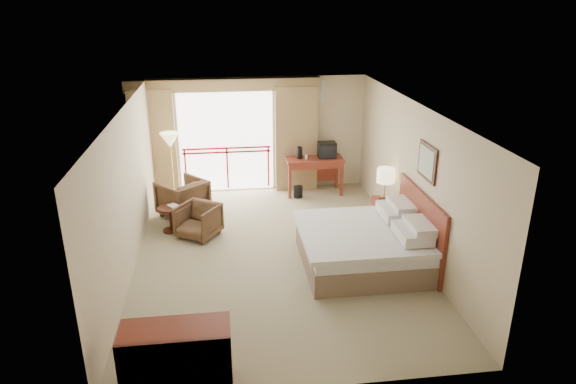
{
  "coord_description": "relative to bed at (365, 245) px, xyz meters",
  "views": [
    {
      "loc": [
        -0.87,
        -8.35,
        4.43
      ],
      "look_at": [
        0.27,
        0.4,
        1.05
      ],
      "focal_mm": 32.0,
      "sensor_mm": 36.0,
      "label": 1
    }
  ],
  "objects": [
    {
      "name": "valance",
      "position": [
        -2.3,
        3.98,
        2.17
      ],
      "size": [
        4.4,
        0.22,
        0.28
      ],
      "primitive_type": "cube",
      "color": "olive",
      "rests_on": "wall_back"
    },
    {
      "name": "balcony_railing",
      "position": [
        -2.3,
        4.06,
        0.44
      ],
      "size": [
        2.09,
        0.03,
        1.02
      ],
      "color": "#A70E15",
      "rests_on": "wall_back"
    },
    {
      "name": "side_table",
      "position": [
        -3.48,
        1.83,
        -0.02
      ],
      "size": [
        0.47,
        0.47,
        0.51
      ],
      "rotation": [
        0.0,
        0.0,
        0.02
      ],
      "color": "black",
      "rests_on": "floor"
    },
    {
      "name": "book",
      "position": [
        -3.48,
        1.83,
        0.14
      ],
      "size": [
        0.26,
        0.27,
        0.02
      ],
      "primitive_type": "imported",
      "rotation": [
        0.0,
        0.0,
        0.65
      ],
      "color": "white",
      "rests_on": "side_table"
    },
    {
      "name": "nightstand",
      "position": [
        0.8,
        1.49,
        -0.08
      ],
      "size": [
        0.42,
        0.5,
        0.6
      ],
      "primitive_type": "cube",
      "rotation": [
        0.0,
        0.0,
        -0.0
      ],
      "color": "maroon",
      "rests_on": "floor"
    },
    {
      "name": "wall_front",
      "position": [
        -1.5,
        -2.9,
        0.97
      ],
      "size": [
        5.0,
        0.0,
        5.0
      ],
      "primitive_type": "plane",
      "rotation": [
        -1.57,
        0.0,
        0.0
      ],
      "color": "#C5B38C",
      "rests_on": "ground"
    },
    {
      "name": "bed",
      "position": [
        0.0,
        0.0,
        0.0
      ],
      "size": [
        2.13,
        2.06,
        0.97
      ],
      "color": "brown",
      "rests_on": "floor"
    },
    {
      "name": "tv",
      "position": [
        0.03,
        3.58,
        0.68
      ],
      "size": [
        0.41,
        0.33,
        0.37
      ],
      "rotation": [
        0.0,
        0.0,
        0.25
      ],
      "color": "black",
      "rests_on": "desk"
    },
    {
      "name": "coffee_maker",
      "position": [
        -0.62,
        3.58,
        0.63
      ],
      "size": [
        0.16,
        0.16,
        0.28
      ],
      "primitive_type": "cylinder",
      "rotation": [
        0.0,
        0.0,
        0.3
      ],
      "color": "black",
      "rests_on": "desk"
    },
    {
      "name": "ceiling",
      "position": [
        -1.5,
        0.6,
        2.32
      ],
      "size": [
        7.0,
        7.0,
        0.0
      ],
      "primitive_type": "plane",
      "rotation": [
        3.14,
        0.0,
        0.0
      ],
      "color": "white",
      "rests_on": "wall_back"
    },
    {
      "name": "wall_left",
      "position": [
        -4.0,
        0.6,
        0.97
      ],
      "size": [
        0.0,
        7.0,
        7.0
      ],
      "primitive_type": "plane",
      "rotation": [
        1.57,
        0.0,
        1.57
      ],
      "color": "#C5B38C",
      "rests_on": "ground"
    },
    {
      "name": "dresser",
      "position": [
        -3.03,
        -2.69,
        0.05
      ],
      "size": [
        1.28,
        0.54,
        0.85
      ],
      "rotation": [
        0.0,
        0.0,
        -0.04
      ],
      "color": "maroon",
      "rests_on": "floor"
    },
    {
      "name": "table_lamp",
      "position": [
        0.8,
        1.54,
        0.7
      ],
      "size": [
        0.35,
        0.35,
        0.62
      ],
      "rotation": [
        0.0,
        0.0,
        -0.28
      ],
      "color": "tan",
      "rests_on": "nightstand"
    },
    {
      "name": "desk",
      "position": [
        -0.27,
        3.64,
        0.3
      ],
      "size": [
        1.34,
        0.65,
        0.87
      ],
      "rotation": [
        0.0,
        0.0,
        0.04
      ],
      "color": "maroon",
      "rests_on": "floor"
    },
    {
      "name": "headboard",
      "position": [
        0.96,
        0.0,
        0.27
      ],
      "size": [
        0.06,
        2.1,
        1.3
      ],
      "primitive_type": "cube",
      "color": "maroon",
      "rests_on": "wall_right"
    },
    {
      "name": "wastebasket",
      "position": [
        -0.68,
        3.35,
        -0.24
      ],
      "size": [
        0.26,
        0.26,
        0.27
      ],
      "primitive_type": "cylinder",
      "rotation": [
        0.0,
        0.0,
        -0.23
      ],
      "color": "black",
      "rests_on": "floor"
    },
    {
      "name": "wall_right",
      "position": [
        1.0,
        0.6,
        0.97
      ],
      "size": [
        0.0,
        7.0,
        7.0
      ],
      "primitive_type": "plane",
      "rotation": [
        1.57,
        0.0,
        -1.57
      ],
      "color": "#C5B38C",
      "rests_on": "ground"
    },
    {
      "name": "balcony_door",
      "position": [
        -2.3,
        4.08,
        0.82
      ],
      "size": [
        2.4,
        0.0,
        2.4
      ],
      "primitive_type": "plane",
      "rotation": [
        1.57,
        0.0,
        0.0
      ],
      "color": "white",
      "rests_on": "wall_back"
    },
    {
      "name": "curtain_right",
      "position": [
        -0.65,
        3.95,
        0.87
      ],
      "size": [
        1.0,
        0.26,
        2.5
      ],
      "primitive_type": "cube",
      "color": "olive",
      "rests_on": "wall_back"
    },
    {
      "name": "curtain_left",
      "position": [
        -3.95,
        3.95,
        0.87
      ],
      "size": [
        1.0,
        0.26,
        2.5
      ],
      "primitive_type": "cube",
      "color": "olive",
      "rests_on": "wall_back"
    },
    {
      "name": "hvac_vent",
      "position": [
        -0.2,
        4.07,
        1.97
      ],
      "size": [
        0.5,
        0.04,
        0.5
      ],
      "primitive_type": "cube",
      "color": "silver",
      "rests_on": "wall_back"
    },
    {
      "name": "armchair_near",
      "position": [
        -2.92,
        1.51,
        -0.38
      ],
      "size": [
        0.99,
        1.0,
        0.67
      ],
      "primitive_type": "imported",
      "rotation": [
        0.0,
        0.0,
        -0.58
      ],
      "color": "#452E1D",
      "rests_on": "floor"
    },
    {
      "name": "phone",
      "position": [
        0.75,
        1.34,
        0.26
      ],
      "size": [
        0.21,
        0.17,
        0.08
      ],
      "primitive_type": "cube",
      "rotation": [
        0.0,
        0.0,
        0.14
      ],
      "color": "black",
      "rests_on": "nightstand"
    },
    {
      "name": "cup",
      "position": [
        -0.47,
        3.53,
        0.54
      ],
      "size": [
        0.08,
        0.08,
        0.1
      ],
      "primitive_type": "cylinder",
      "rotation": [
        0.0,
        0.0,
        -0.13
      ],
      "color": "white",
      "rests_on": "desk"
    },
    {
      "name": "floor",
      "position": [
        -1.5,
        0.6,
        -0.38
      ],
      "size": [
        7.0,
        7.0,
        0.0
      ],
      "primitive_type": "plane",
      "color": "gray",
      "rests_on": "ground"
    },
    {
      "name": "armchair_far",
      "position": [
        -3.28,
        2.59,
        -0.38
      ],
      "size": [
        1.24,
        1.24,
        0.81
      ],
      "primitive_type": "imported",
      "rotation": [
        0.0,
        0.0,
        -2.43
      ],
      "color": "#452E1D",
      "rests_on": "floor"
    },
    {
      "name": "floor_lamp",
      "position": [
        -3.53,
        3.42,
        1.02
      ],
      "size": [
        0.41,
        0.41,
        1.62
      ],
      "rotation": [
        0.0,
        0.0,
        0.12
      ],
      "color": "tan",
      "rests_on": "floor"
    },
    {
      "name": "framed_art",
      "position": [
        0.97,
        0.0,
        1.47
      ],
      "size": [
        0.04,
        0.72,
        0.6
      ],
      "color": "black",
      "rests_on": "wall_right"
    },
    {
      "name": "wall_back",
      "position": [
        -1.5,
        4.1,
        0.97
      ],
      "size": [
        5.0,
        0.0,
        5.0
      ],
      "primitive_type": "plane",
      "rotation": [
        1.57,
        0.0,
        0.0
      ],
      "color": "#C5B38C",
      "rests_on": "ground"
    }
  ]
}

